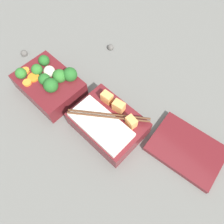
% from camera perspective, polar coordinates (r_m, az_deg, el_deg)
% --- Properties ---
extents(ground_plane, '(3.00, 3.00, 0.00)m').
position_cam_1_polar(ground_plane, '(0.63, -7.65, 1.72)').
color(ground_plane, slate).
extents(bento_tray_vegetable, '(0.18, 0.14, 0.08)m').
position_cam_1_polar(bento_tray_vegetable, '(0.65, -16.05, 7.30)').
color(bento_tray_vegetable, maroon).
rests_on(bento_tray_vegetable, ground_plane).
extents(bento_tray_rice, '(0.18, 0.13, 0.08)m').
position_cam_1_polar(bento_tray_rice, '(0.56, -0.95, -2.73)').
color(bento_tray_rice, maroon).
rests_on(bento_tray_rice, ground_plane).
extents(bento_lid, '(0.19, 0.15, 0.02)m').
position_cam_1_polar(bento_lid, '(0.59, 18.84, -9.23)').
color(bento_lid, maroon).
rests_on(bento_lid, ground_plane).
extents(pebble_0, '(0.02, 0.02, 0.02)m').
position_cam_1_polar(pebble_0, '(0.75, -0.37, 16.51)').
color(pebble_0, '#595651').
rests_on(pebble_0, ground_plane).
extents(pebble_1, '(0.02, 0.02, 0.02)m').
position_cam_1_polar(pebble_1, '(0.79, -22.07, 13.94)').
color(pebble_1, '#595651').
rests_on(pebble_1, ground_plane).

